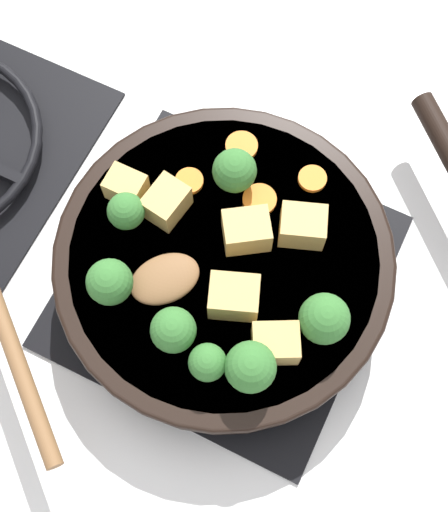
{
  "coord_description": "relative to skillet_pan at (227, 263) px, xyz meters",
  "views": [
    {
      "loc": [
        -0.21,
        -0.1,
        0.72
      ],
      "look_at": [
        0.0,
        0.0,
        0.08
      ],
      "focal_mm": 50.0,
      "sensor_mm": 36.0,
      "label": 1
    }
  ],
  "objects": [
    {
      "name": "broccoli_floret_near_spoon",
      "position": [
        -0.01,
        0.1,
        0.05
      ],
      "size": [
        0.04,
        0.04,
        0.04
      ],
      "color": "#709956",
      "rests_on": "skillet_pan"
    },
    {
      "name": "broccoli_floret_south_cluster",
      "position": [
        -0.09,
        -0.07,
        0.05
      ],
      "size": [
        0.05,
        0.05,
        0.05
      ],
      "color": "#709956",
      "rests_on": "skillet_pan"
    },
    {
      "name": "ground_plane",
      "position": [
        -0.0,
        0.0,
        -0.05
      ],
      "size": [
        2.4,
        2.4,
        0.0
      ],
      "primitive_type": "plane",
      "color": "white"
    },
    {
      "name": "tofu_cube_east_chunk",
      "position": [
        -0.04,
        -0.03,
        0.04
      ],
      "size": [
        0.05,
        0.06,
        0.04
      ],
      "primitive_type": "cube",
      "rotation": [
        0.0,
        0.0,
        1.94
      ],
      "color": "tan",
      "rests_on": "skillet_pan"
    },
    {
      "name": "carrot_slice_orange_thin",
      "position": [
        0.11,
        0.04,
        0.02
      ],
      "size": [
        0.03,
        0.03,
        0.01
      ],
      "primitive_type": "cylinder",
      "color": "orange",
      "rests_on": "skillet_pan"
    },
    {
      "name": "broccoli_floret_east_rim",
      "position": [
        -0.08,
        0.08,
        0.05
      ],
      "size": [
        0.04,
        0.04,
        0.05
      ],
      "color": "#709956",
      "rests_on": "skillet_pan"
    },
    {
      "name": "broccoli_floret_north_edge",
      "position": [
        -0.11,
        -0.03,
        0.05
      ],
      "size": [
        0.03,
        0.03,
        0.04
      ],
      "color": "#709956",
      "rests_on": "skillet_pan"
    },
    {
      "name": "front_burner_grate",
      "position": [
        -0.0,
        0.0,
        -0.04
      ],
      "size": [
        0.31,
        0.31,
        0.03
      ],
      "color": "black",
      "rests_on": "ground_plane"
    },
    {
      "name": "carrot_slice_near_center",
      "position": [
        0.05,
        0.07,
        0.02
      ],
      "size": [
        0.03,
        0.03,
        0.01
      ],
      "primitive_type": "cylinder",
      "color": "orange",
      "rests_on": "skillet_pan"
    },
    {
      "name": "carrot_slice_edge_slice",
      "position": [
        0.11,
        -0.04,
        0.02
      ],
      "size": [
        0.03,
        0.03,
        0.01
      ],
      "primitive_type": "cylinder",
      "color": "orange",
      "rests_on": "skillet_pan"
    },
    {
      "name": "tofu_cube_west_chunk",
      "position": [
        0.05,
        -0.05,
        0.04
      ],
      "size": [
        0.05,
        0.05,
        0.03
      ],
      "primitive_type": "cube",
      "rotation": [
        0.0,
        0.0,
        5.06
      ],
      "color": "tan",
      "rests_on": "skillet_pan"
    },
    {
      "name": "broccoli_floret_mid_floret",
      "position": [
        -0.03,
        -0.11,
        0.05
      ],
      "size": [
        0.05,
        0.05,
        0.05
      ],
      "color": "#709956",
      "rests_on": "skillet_pan"
    },
    {
      "name": "wooden_spoon",
      "position": [
        -0.12,
        0.1,
        0.03
      ],
      "size": [
        0.24,
        0.23,
        0.02
      ],
      "color": "brown",
      "rests_on": "skillet_pan"
    },
    {
      "name": "tofu_cube_front_piece",
      "position": [
        0.02,
        0.07,
        0.04
      ],
      "size": [
        0.05,
        0.04,
        0.03
      ],
      "primitive_type": "cube",
      "rotation": [
        0.0,
        0.0,
        6.13
      ],
      "color": "tan",
      "rests_on": "skillet_pan"
    },
    {
      "name": "carrot_slice_under_broccoli",
      "position": [
        0.07,
        -0.0,
        0.02
      ],
      "size": [
        0.03,
        0.03,
        0.01
      ],
      "primitive_type": "cylinder",
      "color": "orange",
      "rests_on": "skillet_pan"
    },
    {
      "name": "tofu_cube_center_large",
      "position": [
        0.02,
        0.12,
        0.04
      ],
      "size": [
        0.03,
        0.04,
        0.03
      ],
      "primitive_type": "cube",
      "rotation": [
        0.0,
        0.0,
        4.71
      ],
      "color": "tan",
      "rests_on": "skillet_pan"
    },
    {
      "name": "broccoli_floret_west_rim",
      "position": [
        -0.09,
        0.01,
        0.05
      ],
      "size": [
        0.04,
        0.04,
        0.05
      ],
      "color": "#709956",
      "rests_on": "skillet_pan"
    },
    {
      "name": "broccoli_floret_center_top",
      "position": [
        0.07,
        0.03,
        0.05
      ],
      "size": [
        0.04,
        0.04,
        0.05
      ],
      "color": "#709956",
      "rests_on": "skillet_pan"
    },
    {
      "name": "skillet_pan",
      "position": [
        0.0,
        0.0,
        0.0
      ],
      "size": [
        0.43,
        0.43,
        0.05
      ],
      "color": "black",
      "rests_on": "front_burner_grate"
    },
    {
      "name": "tofu_cube_near_handle",
      "position": [
        0.02,
        -0.01,
        0.04
      ],
      "size": [
        0.05,
        0.06,
        0.04
      ],
      "primitive_type": "cube",
      "rotation": [
        0.0,
        0.0,
        5.3
      ],
      "color": "tan",
      "rests_on": "skillet_pan"
    },
    {
      "name": "tofu_cube_back_piece",
      "position": [
        -0.06,
        -0.08,
        0.04
      ],
      "size": [
        0.05,
        0.05,
        0.03
      ],
      "primitive_type": "cube",
      "rotation": [
        0.0,
        0.0,
        5.19
      ],
      "color": "tan",
      "rests_on": "skillet_pan"
    }
  ]
}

